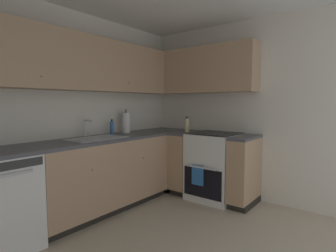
{
  "coord_description": "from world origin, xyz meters",
  "views": [
    {
      "loc": [
        -1.67,
        -1.38,
        1.33
      ],
      "look_at": [
        0.99,
        0.68,
        1.03
      ],
      "focal_mm": 28.72,
      "sensor_mm": 36.0,
      "label": 1
    }
  ],
  "objects_px": {
    "paper_towel_roll": "(126,123)",
    "oven_range": "(214,165)",
    "oil_bottle": "(187,125)",
    "soap_bottle": "(112,128)"
  },
  "relations": [
    {
      "from": "paper_towel_roll",
      "to": "oven_range",
      "type": "bearing_deg",
      "value": -57.39
    },
    {
      "from": "paper_towel_roll",
      "to": "oil_bottle",
      "type": "height_order",
      "value": "paper_towel_roll"
    },
    {
      "from": "soap_bottle",
      "to": "paper_towel_roll",
      "type": "relative_size",
      "value": 0.6
    },
    {
      "from": "paper_towel_roll",
      "to": "oil_bottle",
      "type": "xyz_separation_m",
      "value": [
        0.65,
        -0.59,
        -0.04
      ]
    },
    {
      "from": "oven_range",
      "to": "paper_towel_roll",
      "type": "xyz_separation_m",
      "value": [
        -0.67,
        1.04,
        0.58
      ]
    },
    {
      "from": "oven_range",
      "to": "soap_bottle",
      "type": "relative_size",
      "value": 5.21
    },
    {
      "from": "paper_towel_roll",
      "to": "oil_bottle",
      "type": "distance_m",
      "value": 0.88
    },
    {
      "from": "soap_bottle",
      "to": "oil_bottle",
      "type": "xyz_separation_m",
      "value": [
        0.89,
        -0.61,
        0.01
      ]
    },
    {
      "from": "soap_bottle",
      "to": "oven_range",
      "type": "bearing_deg",
      "value": -49.52
    },
    {
      "from": "oil_bottle",
      "to": "oven_range",
      "type": "bearing_deg",
      "value": -87.67
    }
  ]
}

